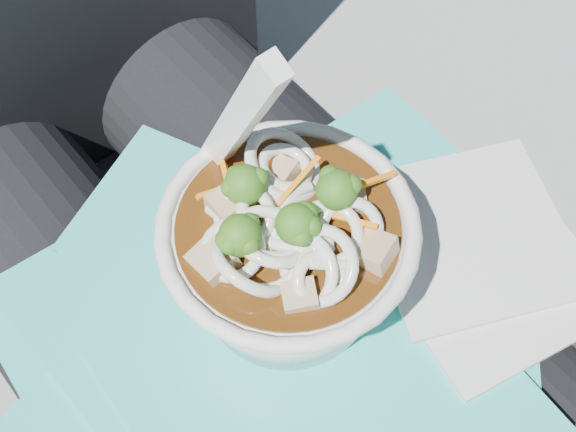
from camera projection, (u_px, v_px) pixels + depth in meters
stone_ledge at (189, 350)px, 0.86m from camera, size 1.01×0.52×0.45m
lap at (271, 348)px, 0.55m from camera, size 0.31×0.48×0.14m
person_body at (188, 238)px, 0.57m from camera, size 0.34×0.94×0.99m
plastic_bag at (271, 346)px, 0.47m from camera, size 0.37×0.33×0.02m
napkins at (482, 256)px, 0.48m from camera, size 0.15×0.17×0.01m
udon_bowl at (287, 251)px, 0.43m from camera, size 0.16×0.16×0.19m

